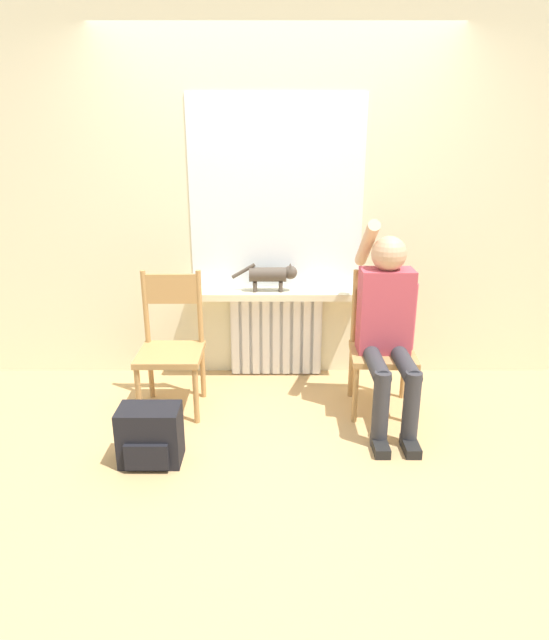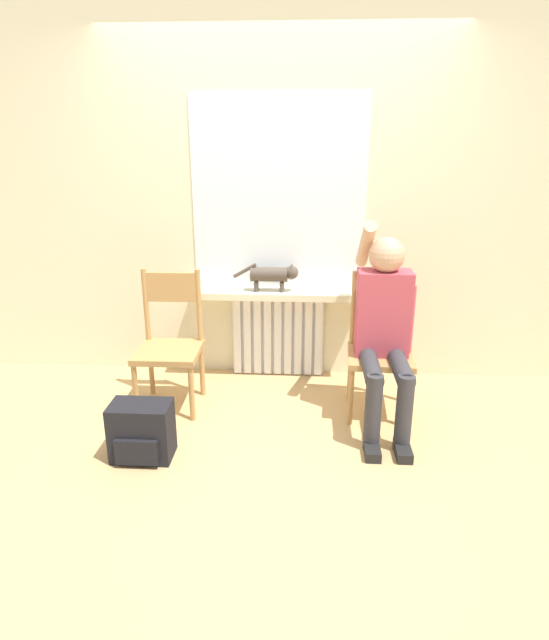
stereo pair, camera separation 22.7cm
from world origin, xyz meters
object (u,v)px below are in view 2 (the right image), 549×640
Objects in this scene: person at (385,324)px; backpack at (142,432)px; chair_left at (170,342)px; cat at (274,274)px; chair_right at (380,346)px.

backpack is (-1.43, -0.55, -0.50)m from person.
chair_left reaches higher than cat.
backpack is at bearing -121.45° from cat.
chair_left is at bearing 88.93° from backpack.
chair_right is 0.24m from person.
chair_right is (1.42, -0.00, 0.00)m from chair_left.
chair_right is at bearing -0.37° from chair_left.
cat is 1.48m from backpack.
chair_left is at bearing 174.68° from person.
backpack is at bearing -91.43° from chair_left.
person is at bearing -38.57° from cat.
backpack is at bearing -159.08° from person.
cat is (0.68, 0.45, 0.37)m from chair_left.
chair_left is 1.42m from chair_right.
backpack is (-1.43, -0.68, -0.29)m from chair_right.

